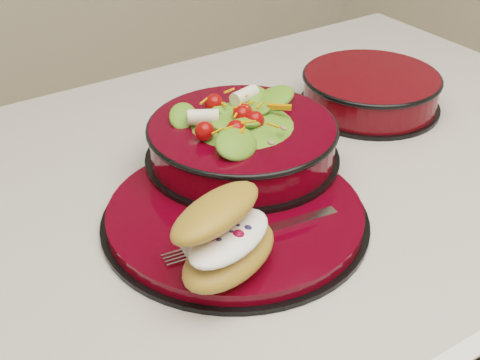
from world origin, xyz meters
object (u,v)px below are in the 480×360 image
dinner_plate (236,215)px  croissant (226,236)px  salad_bowl (242,133)px  fork (257,233)px  extra_bowl (371,89)px

dinner_plate → croissant: (-0.06, -0.08, 0.05)m
dinner_plate → croissant: bearing=-129.0°
salad_bowl → fork: salad_bowl is taller
dinner_plate → extra_bowl: size_ratio=1.45×
croissant → extra_bowl: 0.45m
croissant → extra_bowl: bearing=6.1°
croissant → extra_bowl: croissant is taller
salad_bowl → extra_bowl: (0.27, 0.05, -0.03)m
extra_bowl → croissant: bearing=-151.6°
salad_bowl → fork: bearing=-118.0°
croissant → extra_bowl: size_ratio=0.67×
fork → extra_bowl: size_ratio=0.86×
fork → extra_bowl: extra_bowl is taller
fork → croissant: bearing=121.0°
dinner_plate → fork: size_ratio=1.68×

